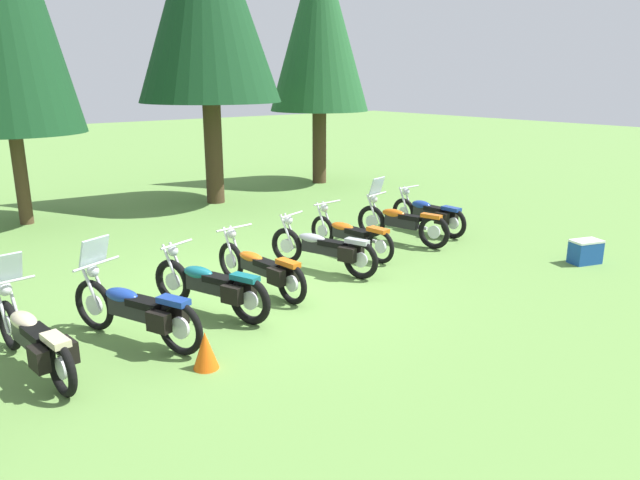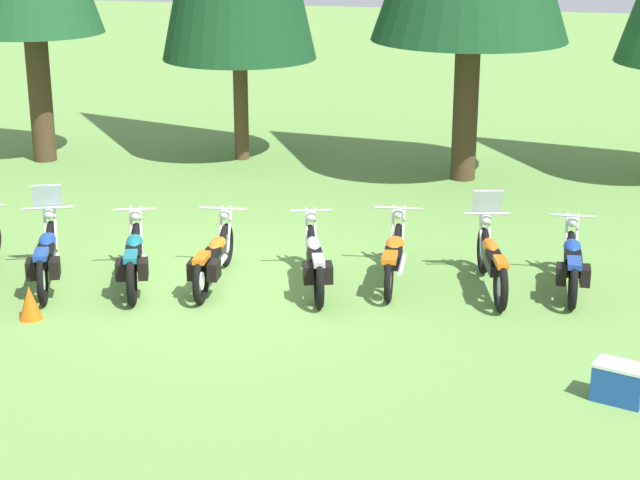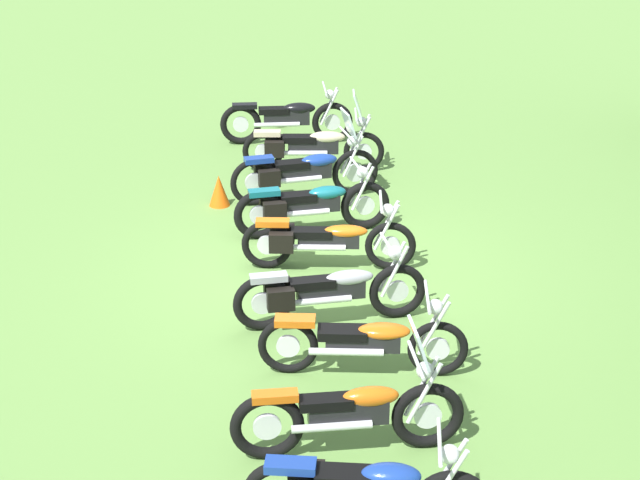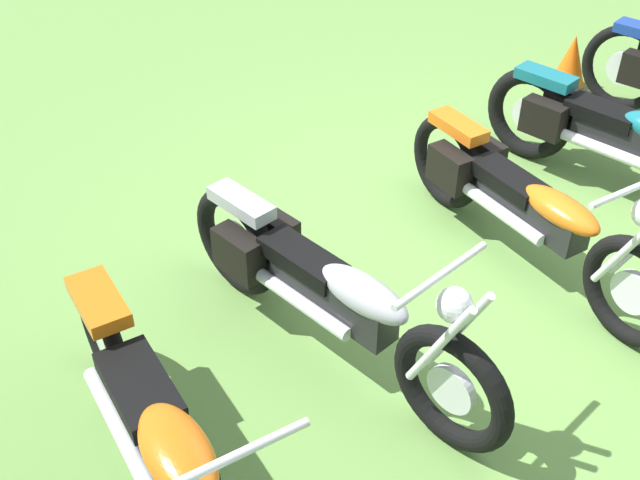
{
  "view_description": "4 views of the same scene",
  "coord_description": "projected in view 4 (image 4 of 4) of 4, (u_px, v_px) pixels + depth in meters",
  "views": [
    {
      "loc": [
        -5.09,
        -7.96,
        3.48
      ],
      "look_at": [
        0.88,
        -0.35,
        0.81
      ],
      "focal_mm": 33.07,
      "sensor_mm": 36.0,
      "label": 1
    },
    {
      "loc": [
        4.91,
        -14.09,
        5.6
      ],
      "look_at": [
        1.42,
        0.46,
        0.67
      ],
      "focal_mm": 59.51,
      "sensor_mm": 36.0,
      "label": 2
    },
    {
      "loc": [
        12.24,
        1.45,
        6.03
      ],
      "look_at": [
        0.7,
        0.02,
        0.78
      ],
      "focal_mm": 57.96,
      "sensor_mm": 36.0,
      "label": 3
    },
    {
      "loc": [
        2.84,
        3.06,
        3.22
      ],
      "look_at": [
        1.39,
        0.1,
        0.72
      ],
      "focal_mm": 43.93,
      "sensor_mm": 36.0,
      "label": 4
    }
  ],
  "objects": [
    {
      "name": "motorcycle_5",
      "position": [
        325.0,
        292.0,
        4.24
      ],
      "size": [
        0.96,
        2.26,
        1.0
      ],
      "rotation": [
        0.0,
        0.0,
        1.89
      ],
      "color": "black",
      "rests_on": "ground_plane"
    },
    {
      "name": "traffic_cone",
      "position": [
        571.0,
        61.0,
        7.08
      ],
      "size": [
        0.32,
        0.32,
        0.48
      ],
      "primitive_type": "cone",
      "color": "#EA590F",
      "rests_on": "ground_plane"
    },
    {
      "name": "motorcycle_6",
      "position": [
        161.0,
        435.0,
        3.48
      ],
      "size": [
        0.74,
        2.3,
        0.99
      ],
      "rotation": [
        0.0,
        0.0,
        1.66
      ],
      "color": "black",
      "rests_on": "ground_plane"
    },
    {
      "name": "motorcycle_3",
      "position": [
        621.0,
        138.0,
        5.54
      ],
      "size": [
        0.99,
        2.18,
        1.02
      ],
      "rotation": [
        0.0,
        0.0,
        1.92
      ],
      "color": "black",
      "rests_on": "ground_plane"
    },
    {
      "name": "motorcycle_4",
      "position": [
        524.0,
        204.0,
        4.92
      ],
      "size": [
        0.73,
        2.32,
        0.99
      ],
      "rotation": [
        0.0,
        0.0,
        1.67
      ],
      "color": "black",
      "rests_on": "ground_plane"
    },
    {
      "name": "ground_plane",
      "position": [
        503.0,
        263.0,
        5.13
      ],
      "size": [
        80.0,
        80.0,
        0.0
      ],
      "primitive_type": "plane",
      "color": "#608C42"
    }
  ]
}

